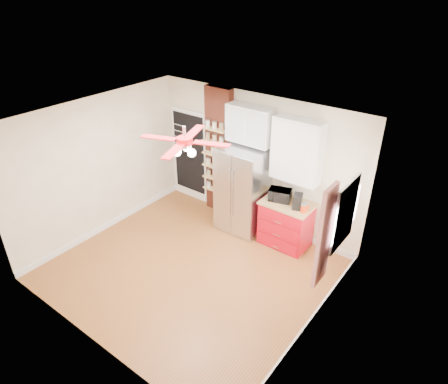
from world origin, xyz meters
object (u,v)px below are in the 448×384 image
Objects in this scene: toaster_oven at (280,195)px; coffee_maker at (298,201)px; fridge at (243,190)px; canister_left at (303,209)px; pantry_jar_oats at (213,150)px; ceiling_fan at (185,141)px; red_cabinet at (286,223)px.

coffee_maker is at bearing -25.94° from toaster_oven.
fridge is at bearing 160.74° from coffee_maker.
toaster_oven is 2.73× the size of canister_left.
canister_left is 2.27m from pantry_jar_oats.
fridge is 1.20m from coffee_maker.
fridge is 1.25× the size of ceiling_fan.
toaster_oven is at bearing 167.87° from canister_left.
fridge is 11.87× the size of canister_left.
canister_left is at bearing -29.67° from toaster_oven.
red_cabinet is 2.33× the size of toaster_oven.
coffee_maker reaches higher than toaster_oven.
ceiling_fan reaches higher than pantry_jar_oats.
pantry_jar_oats reaches higher than coffee_maker.
red_cabinet is at bearing 145.23° from coffee_maker.
coffee_maker is at bearing 158.85° from canister_left.
ceiling_fan is 2.26m from pantry_jar_oats.
ceiling_fan is (-0.92, -1.68, 1.97)m from red_cabinet.
canister_left reaches higher than red_cabinet.
canister_left is at bearing 50.38° from ceiling_fan.
coffee_maker is 2.33× the size of pantry_jar_oats.
canister_left is (0.54, -0.12, -0.04)m from toaster_oven.
fridge is at bearing 165.68° from toaster_oven.
pantry_jar_oats is (-1.66, 0.13, 0.42)m from toaster_oven.
fridge is at bearing -11.49° from pantry_jar_oats.
ceiling_fan is at bearing -118.71° from red_cabinet.
ceiling_fan reaches higher than fridge.
toaster_oven is 1.46× the size of coffee_maker.
red_cabinet is 0.63m from coffee_maker.
canister_left is at bearing -18.24° from red_cabinet.
toaster_oven is at bearing 152.97° from coffee_maker.
coffee_maker is at bearing 54.88° from ceiling_fan.
coffee_maker is at bearing -5.26° from pantry_jar_oats.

